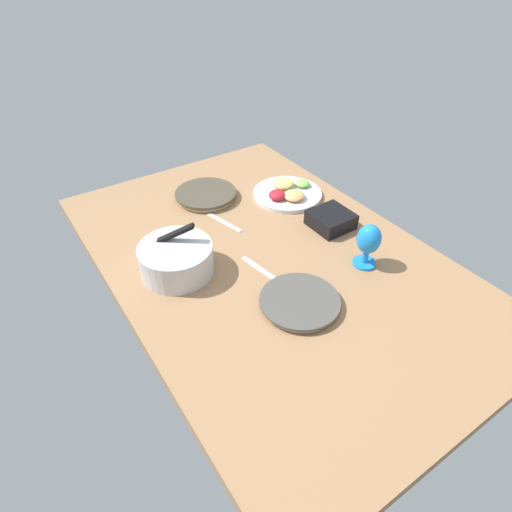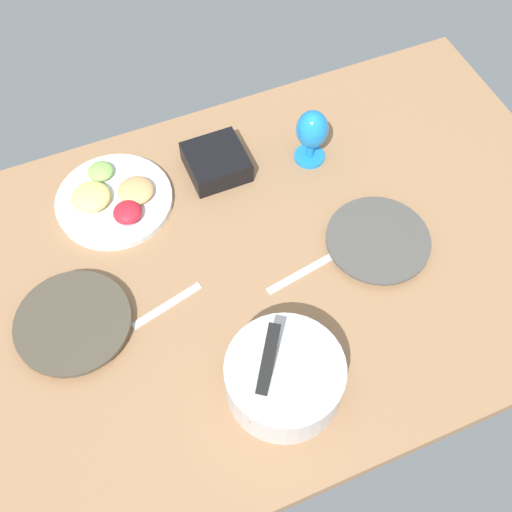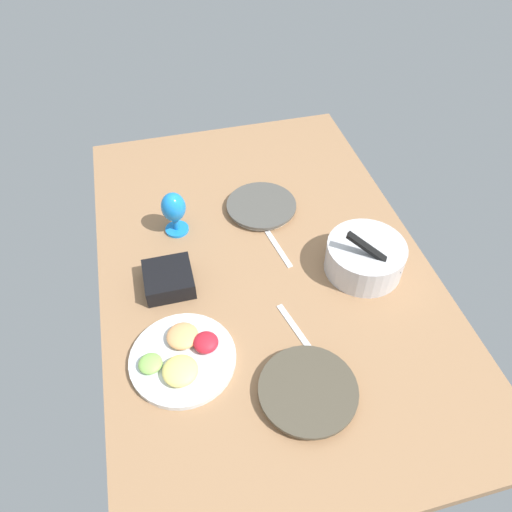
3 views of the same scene
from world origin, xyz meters
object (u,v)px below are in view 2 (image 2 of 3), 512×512
object	(u,v)px
hurricane_glass_blue	(312,132)
square_bowl_black	(216,161)
mixing_bowl	(284,377)
dinner_plate_right	(74,324)
dinner_plate_left	(378,241)
fruit_platter	(114,199)

from	to	relation	value
hurricane_glass_blue	square_bowl_black	distance (cm)	25.31
mixing_bowl	square_bowl_black	world-z (taller)	mixing_bowl
mixing_bowl	square_bowl_black	size ratio (longest dim) A/B	1.67
dinner_plate_right	mixing_bowl	size ratio (longest dim) A/B	1.05
dinner_plate_left	fruit_platter	distance (cm)	65.55
fruit_platter	dinner_plate_left	bearing A→B (deg)	146.30
mixing_bowl	dinner_plate_left	bearing A→B (deg)	-145.81
square_bowl_black	mixing_bowl	bearing A→B (deg)	82.24
mixing_bowl	hurricane_glass_blue	size ratio (longest dim) A/B	1.54
dinner_plate_right	hurricane_glass_blue	xyz separation A→B (cm)	(-69.00, -24.20, 8.16)
dinner_plate_left	hurricane_glass_blue	xyz separation A→B (cm)	(3.34, -30.89, 8.40)
dinner_plate_left	hurricane_glass_blue	distance (cm)	32.18
dinner_plate_left	square_bowl_black	bearing A→B (deg)	-53.34
mixing_bowl	hurricane_glass_blue	world-z (taller)	mixing_bowl
dinner_plate_right	mixing_bowl	xyz separation A→B (cm)	(-36.90, 30.76, 4.10)
dinner_plate_right	square_bowl_black	world-z (taller)	square_bowl_black
fruit_platter	hurricane_glass_blue	xyz separation A→B (cm)	(-51.19, 5.48, 7.87)
hurricane_glass_blue	square_bowl_black	size ratio (longest dim) A/B	1.09
dinner_plate_left	fruit_platter	size ratio (longest dim) A/B	0.86
dinner_plate_left	square_bowl_black	world-z (taller)	square_bowl_black
dinner_plate_right	hurricane_glass_blue	bearing A→B (deg)	-160.67
fruit_platter	hurricane_glass_blue	bearing A→B (deg)	173.89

